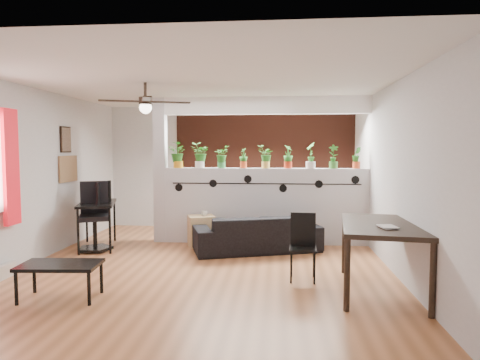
# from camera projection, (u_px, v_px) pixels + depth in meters

# --- Properties ---
(room_shell) EXTENTS (6.30, 7.10, 2.90)m
(room_shell) POSITION_uv_depth(u_px,v_px,m) (207.00, 176.00, 6.17)
(room_shell) COLOR #995A32
(room_shell) RESTS_ON ground
(partition_wall) EXTENTS (3.60, 0.18, 1.35)m
(partition_wall) POSITION_uv_depth(u_px,v_px,m) (265.00, 206.00, 7.63)
(partition_wall) COLOR #BCBCC1
(partition_wall) RESTS_ON ground
(ceiling_header) EXTENTS (3.60, 0.18, 0.30)m
(ceiling_header) POSITION_uv_depth(u_px,v_px,m) (266.00, 106.00, 7.50)
(ceiling_header) COLOR white
(ceiling_header) RESTS_ON room_shell
(pier_column) EXTENTS (0.22, 0.20, 2.60)m
(pier_column) POSITION_uv_depth(u_px,v_px,m) (160.00, 170.00, 7.76)
(pier_column) COLOR #BCBCC1
(pier_column) RESTS_ON ground
(brick_panel) EXTENTS (3.90, 0.05, 2.60)m
(brick_panel) POSITION_uv_depth(u_px,v_px,m) (268.00, 167.00, 9.05)
(brick_panel) COLOR #A94931
(brick_panel) RESTS_ON ground
(vine_decal) EXTENTS (3.31, 0.01, 0.30)m
(vine_decal) POSITION_uv_depth(u_px,v_px,m) (265.00, 184.00, 7.51)
(vine_decal) COLOR black
(vine_decal) RESTS_ON partition_wall
(corkboard) EXTENTS (0.03, 0.60, 0.45)m
(corkboard) POSITION_uv_depth(u_px,v_px,m) (68.00, 169.00, 7.34)
(corkboard) COLOR olive
(corkboard) RESTS_ON room_shell
(framed_art) EXTENTS (0.03, 0.34, 0.44)m
(framed_art) POSITION_uv_depth(u_px,v_px,m) (66.00, 140.00, 7.25)
(framed_art) COLOR #8C7259
(framed_art) RESTS_ON room_shell
(ceiling_fan) EXTENTS (1.19, 1.19, 0.43)m
(ceiling_fan) POSITION_uv_depth(u_px,v_px,m) (145.00, 104.00, 5.87)
(ceiling_fan) COLOR black
(ceiling_fan) RESTS_ON room_shell
(potted_plant_0) EXTENTS (0.31, 0.29, 0.47)m
(potted_plant_0) POSITION_uv_depth(u_px,v_px,m) (178.00, 154.00, 7.71)
(potted_plant_0) COLOR orange
(potted_plant_0) RESTS_ON partition_wall
(potted_plant_1) EXTENTS (0.28, 0.25, 0.46)m
(potted_plant_1) POSITION_uv_depth(u_px,v_px,m) (200.00, 154.00, 7.67)
(potted_plant_1) COLOR white
(potted_plant_1) RESTS_ON partition_wall
(potted_plant_2) EXTENTS (0.22, 0.24, 0.40)m
(potted_plant_2) POSITION_uv_depth(u_px,v_px,m) (221.00, 156.00, 7.64)
(potted_plant_2) COLOR #338D45
(potted_plant_2) RESTS_ON partition_wall
(potted_plant_3) EXTENTS (0.18, 0.20, 0.36)m
(potted_plant_3) POSITION_uv_depth(u_px,v_px,m) (243.00, 157.00, 7.61)
(potted_plant_3) COLOR #D04A21
(potted_plant_3) RESTS_ON partition_wall
(potted_plant_4) EXTENTS (0.26, 0.26, 0.41)m
(potted_plant_4) POSITION_uv_depth(u_px,v_px,m) (266.00, 156.00, 7.57)
(potted_plant_4) COLOR gold
(potted_plant_4) RESTS_ON partition_wall
(potted_plant_5) EXTENTS (0.20, 0.23, 0.40)m
(potted_plant_5) POSITION_uv_depth(u_px,v_px,m) (288.00, 156.00, 7.53)
(potted_plant_5) COLOR red
(potted_plant_5) RESTS_ON partition_wall
(potted_plant_6) EXTENTS (0.25, 0.28, 0.46)m
(potted_plant_6) POSITION_uv_depth(u_px,v_px,m) (311.00, 155.00, 7.49)
(potted_plant_6) COLOR silver
(potted_plant_6) RESTS_ON partition_wall
(potted_plant_7) EXTENTS (0.25, 0.21, 0.42)m
(potted_plant_7) POSITION_uv_depth(u_px,v_px,m) (334.00, 156.00, 7.46)
(potted_plant_7) COLOR #3B8430
(potted_plant_7) RESTS_ON partition_wall
(potted_plant_8) EXTENTS (0.21, 0.18, 0.38)m
(potted_plant_8) POSITION_uv_depth(u_px,v_px,m) (357.00, 157.00, 7.43)
(potted_plant_8) COLOR #D14921
(potted_plant_8) RESTS_ON partition_wall
(sofa) EXTENTS (2.11, 1.34, 0.58)m
(sofa) POSITION_uv_depth(u_px,v_px,m) (257.00, 234.00, 7.09)
(sofa) COLOR black
(sofa) RESTS_ON ground
(cube_shelf) EXTENTS (0.54, 0.52, 0.53)m
(cube_shelf) POSITION_uv_depth(u_px,v_px,m) (201.00, 231.00, 7.42)
(cube_shelf) COLOR tan
(cube_shelf) RESTS_ON ground
(cup) EXTENTS (0.13, 0.13, 0.09)m
(cup) POSITION_uv_depth(u_px,v_px,m) (204.00, 213.00, 7.40)
(cup) COLOR gray
(cup) RESTS_ON cube_shelf
(computer_desk) EXTENTS (0.86, 1.20, 0.78)m
(computer_desk) POSITION_uv_depth(u_px,v_px,m) (97.00, 207.00, 7.30)
(computer_desk) COLOR black
(computer_desk) RESTS_ON ground
(monitor) EXTENTS (0.33, 0.06, 0.19)m
(monitor) POSITION_uv_depth(u_px,v_px,m) (101.00, 196.00, 7.43)
(monitor) COLOR black
(monitor) RESTS_ON computer_desk
(office_chair) EXTENTS (0.62, 0.63, 1.13)m
(office_chair) POSITION_uv_depth(u_px,v_px,m) (95.00, 221.00, 7.12)
(office_chair) COLOR black
(office_chair) RESTS_ON ground
(dining_table) EXTENTS (1.10, 1.61, 0.82)m
(dining_table) POSITION_uv_depth(u_px,v_px,m) (382.00, 231.00, 5.02)
(dining_table) COLOR black
(dining_table) RESTS_ON ground
(book) EXTENTS (0.21, 0.26, 0.02)m
(book) POSITION_uv_depth(u_px,v_px,m) (380.00, 227.00, 4.72)
(book) COLOR gray
(book) RESTS_ON dining_table
(folding_chair) EXTENTS (0.36, 0.36, 0.86)m
(folding_chair) POSITION_uv_depth(u_px,v_px,m) (303.00, 240.00, 5.56)
(folding_chair) COLOR black
(folding_chair) RESTS_ON ground
(coffee_table) EXTENTS (0.91, 0.56, 0.41)m
(coffee_table) POSITION_uv_depth(u_px,v_px,m) (60.00, 267.00, 4.81)
(coffee_table) COLOR black
(coffee_table) RESTS_ON ground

